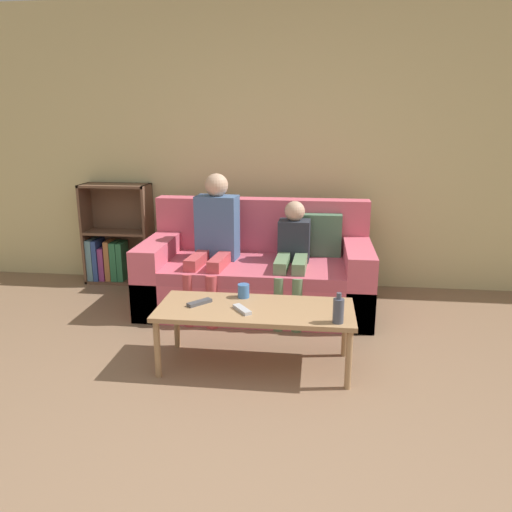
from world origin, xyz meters
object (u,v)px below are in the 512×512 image
object	(u,v)px
tv_remote_1	(200,303)
couch	(258,274)
bottle	(338,310)
person_child	(292,252)
person_adult	(214,234)
bookshelf	(115,243)
coffee_table	(255,313)
tv_remote_0	(242,309)
cup_near	(244,291)

from	to	relation	value
tv_remote_1	couch	bearing A→B (deg)	118.41
bottle	couch	bearing A→B (deg)	116.04
tv_remote_1	person_child	bearing A→B (deg)	101.17
person_adult	bottle	xyz separation A→B (m)	(0.97, -1.17, -0.16)
couch	person_adult	world-z (taller)	person_adult
couch	bookshelf	size ratio (longest dim) A/B	1.95
tv_remote_1	bottle	bearing A→B (deg)	29.00
couch	coffee_table	world-z (taller)	couch
coffee_table	tv_remote_0	xyz separation A→B (m)	(-0.07, -0.07, 0.05)
bookshelf	person_child	bearing A→B (deg)	-21.01
person_adult	bottle	world-z (taller)	person_adult
person_adult	tv_remote_0	distance (m)	1.15
person_child	bottle	bearing A→B (deg)	-71.90
couch	tv_remote_1	distance (m)	1.11
coffee_table	person_adult	xyz separation A→B (m)	(-0.46, 0.99, 0.28)
cup_near	bottle	size ratio (longest dim) A/B	0.50
bookshelf	tv_remote_0	distance (m)	2.28
cup_near	tv_remote_1	distance (m)	0.31
coffee_table	person_child	bearing A→B (deg)	78.89
couch	bottle	world-z (taller)	couch
person_child	coffee_table	bearing A→B (deg)	-99.11
bookshelf	person_child	world-z (taller)	bookshelf
person_child	couch	bearing A→B (deg)	156.31
cup_near	bottle	world-z (taller)	bottle
person_adult	person_child	xyz separation A→B (m)	(0.65, -0.04, -0.12)
coffee_table	person_child	distance (m)	0.98
coffee_table	person_adult	world-z (taller)	person_adult
person_adult	person_child	size ratio (longest dim) A/B	1.24
person_adult	tv_remote_1	distance (m)	1.00
couch	coffee_table	bearing A→B (deg)	-84.25
coffee_table	cup_near	bearing A→B (deg)	119.48
cup_near	tv_remote_0	size ratio (longest dim) A/B	0.55
person_child	cup_near	distance (m)	0.82
tv_remote_0	tv_remote_1	distance (m)	0.30
cup_near	tv_remote_0	world-z (taller)	cup_near
couch	person_child	xyz separation A→B (m)	(0.30, -0.14, 0.24)
couch	tv_remote_0	size ratio (longest dim) A/B	11.35
cup_near	bottle	distance (m)	0.71
person_adult	cup_near	distance (m)	0.91
person_child	cup_near	world-z (taller)	person_child
person_child	tv_remote_1	xyz separation A→B (m)	(-0.55, -0.93, -0.11)
couch	bottle	bearing A→B (deg)	-63.96
tv_remote_0	tv_remote_1	world-z (taller)	same
coffee_table	bottle	xyz separation A→B (m)	(0.51, -0.18, 0.12)
couch	tv_remote_1	xyz separation A→B (m)	(-0.25, -1.07, 0.13)
person_adult	bottle	bearing A→B (deg)	-44.87
person_child	bottle	world-z (taller)	person_child
tv_remote_0	bottle	world-z (taller)	bottle
person_child	bottle	distance (m)	1.17
couch	person_adult	distance (m)	0.51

